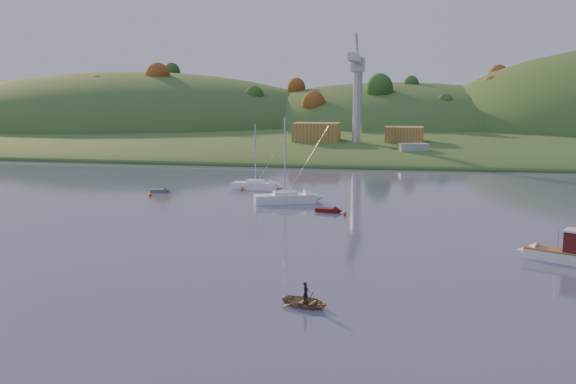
% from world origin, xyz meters
% --- Properties ---
extents(ground, '(500.00, 500.00, 0.00)m').
position_xyz_m(ground, '(0.00, 0.00, 0.00)').
color(ground, '#383C5C').
rests_on(ground, ground).
extents(far_shore, '(620.00, 220.00, 1.50)m').
position_xyz_m(far_shore, '(0.00, 230.00, 0.00)').
color(far_shore, '#2A451B').
rests_on(far_shore, ground).
extents(shore_slope, '(640.00, 150.00, 7.00)m').
position_xyz_m(shore_slope, '(0.00, 165.00, 0.00)').
color(shore_slope, '#2A451B').
rests_on(shore_slope, ground).
extents(hill_left, '(170.00, 140.00, 44.00)m').
position_xyz_m(hill_left, '(-90.00, 200.00, 0.00)').
color(hill_left, '#2A451B').
rests_on(hill_left, ground).
extents(hill_center, '(140.00, 120.00, 36.00)m').
position_xyz_m(hill_center, '(10.00, 210.00, 0.00)').
color(hill_center, '#2A451B').
rests_on(hill_center, ground).
extents(hillside_trees, '(280.00, 50.00, 32.00)m').
position_xyz_m(hillside_trees, '(0.00, 185.00, 0.00)').
color(hillside_trees, '#1E4217').
rests_on(hillside_trees, ground).
extents(wharf, '(42.00, 16.00, 2.40)m').
position_xyz_m(wharf, '(5.00, 122.00, 1.20)').
color(wharf, slate).
rests_on(wharf, ground).
extents(shed_west, '(11.00, 8.00, 4.80)m').
position_xyz_m(shed_west, '(-8.00, 123.00, 4.80)').
color(shed_west, olive).
rests_on(shed_west, wharf).
extents(shed_east, '(9.00, 7.00, 4.00)m').
position_xyz_m(shed_east, '(13.00, 124.00, 4.40)').
color(shed_east, olive).
rests_on(shed_east, wharf).
extents(dock_crane, '(3.20, 28.00, 20.30)m').
position_xyz_m(dock_crane, '(2.00, 118.39, 17.17)').
color(dock_crane, '#B7B7BC').
rests_on(dock_crane, wharf).
extents(fishing_boat, '(6.40, 4.64, 3.97)m').
position_xyz_m(fishing_boat, '(26.14, 26.52, 0.88)').
color(fishing_boat, silver).
rests_on(fishing_boat, ground).
extents(sailboat_near, '(8.53, 5.27, 11.37)m').
position_xyz_m(sailboat_near, '(-2.59, 51.33, 0.74)').
color(sailboat_near, white).
rests_on(sailboat_near, ground).
extents(sailboat_far, '(7.35, 2.82, 9.96)m').
position_xyz_m(sailboat_far, '(-9.23, 62.53, 0.67)').
color(sailboat_far, white).
rests_on(sailboat_far, ground).
extents(canoe, '(3.93, 3.35, 0.69)m').
position_xyz_m(canoe, '(6.45, 10.35, 0.34)').
color(canoe, '#8F744F').
rests_on(canoe, ground).
extents(paddler, '(0.52, 0.64, 1.51)m').
position_xyz_m(paddler, '(6.45, 10.35, 0.75)').
color(paddler, black).
rests_on(paddler, ground).
extents(red_tender, '(3.53, 1.77, 1.15)m').
position_xyz_m(red_tender, '(4.44, 45.60, 0.24)').
color(red_tender, '#560C0C').
rests_on(red_tender, ground).
extents(grey_dinghy, '(3.06, 1.79, 1.08)m').
position_xyz_m(grey_dinghy, '(-22.24, 57.28, 0.22)').
color(grey_dinghy, slate).
rests_on(grey_dinghy, ground).
extents(work_vessel, '(15.34, 9.43, 3.72)m').
position_xyz_m(work_vessel, '(15.00, 108.00, 1.32)').
color(work_vessel, slate).
rests_on(work_vessel, ground).
extents(buoy_1, '(0.50, 0.50, 0.50)m').
position_xyz_m(buoy_1, '(6.12, 43.95, 0.25)').
color(buoy_1, '#FF550D').
rests_on(buoy_1, ground).
extents(buoy_2, '(0.50, 0.50, 0.50)m').
position_xyz_m(buoy_2, '(-22.51, 53.20, 0.25)').
color(buoy_2, '#FF550D').
rests_on(buoy_2, ground).
extents(buoy_3, '(0.50, 0.50, 0.50)m').
position_xyz_m(buoy_3, '(-11.00, 61.16, 0.25)').
color(buoy_3, '#FF550D').
rests_on(buoy_3, ground).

